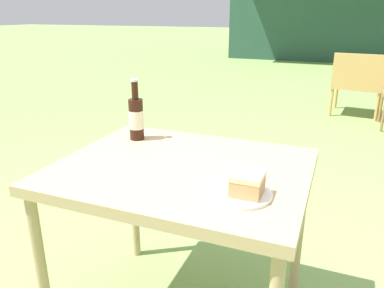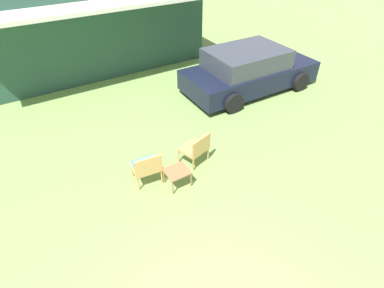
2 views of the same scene
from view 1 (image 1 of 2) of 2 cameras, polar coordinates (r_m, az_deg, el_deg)
The scene contains 5 objects.
wicker_chair_cushioned at distance 5.13m, azimuth 23.98°, elevation 8.78°, with size 0.63×0.57×0.78m.
patio_table at distance 1.41m, azimuth -1.53°, elevation -5.89°, with size 0.91×0.74×0.72m.
cake_on_plate at distance 1.16m, azimuth 7.89°, elevation -6.59°, with size 0.21×0.21×0.08m.
cola_bottle_near at distance 1.65m, azimuth -8.50°, elevation 4.01°, with size 0.06×0.06×0.27m.
fork at distance 1.17m, azimuth 4.87°, elevation -7.39°, with size 0.16×0.07×0.01m.
Camera 1 is at (0.51, -1.16, 1.25)m, focal length 35.00 mm.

